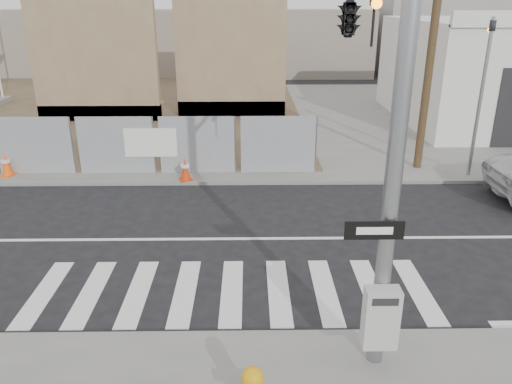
{
  "coord_description": "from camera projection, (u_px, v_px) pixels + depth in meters",
  "views": [
    {
      "loc": [
        0.38,
        -11.65,
        5.85
      ],
      "look_at": [
        0.55,
        -0.23,
        1.4
      ],
      "focal_mm": 35.0,
      "sensor_mm": 36.0,
      "label": 1
    }
  ],
  "objects": [
    {
      "name": "traffic_cone_c",
      "position": [
        6.0,
        165.0,
        17.12
      ],
      "size": [
        0.48,
        0.48,
        0.8
      ],
      "rotation": [
        0.0,
        0.0,
        -0.19
      ],
      "color": "#FE570D",
      "rests_on": "sidewalk_far"
    },
    {
      "name": "ground",
      "position": [
        235.0,
        239.0,
        12.98
      ],
      "size": [
        100.0,
        100.0,
        0.0
      ],
      "primitive_type": "plane",
      "color": "black",
      "rests_on": "ground"
    },
    {
      "name": "utility_pole_right",
      "position": [
        435.0,
        19.0,
        16.3
      ],
      "size": [
        1.6,
        0.28,
        10.0
      ],
      "color": "#4E3C24",
      "rests_on": "sidewalk_far"
    },
    {
      "name": "sidewalk_far",
      "position": [
        242.0,
        117.0,
        26.0
      ],
      "size": [
        50.0,
        20.0,
        0.12
      ],
      "primitive_type": "cube",
      "color": "slate",
      "rests_on": "ground"
    },
    {
      "name": "concrete_wall_right",
      "position": [
        231.0,
        51.0,
        24.86
      ],
      "size": [
        5.5,
        1.3,
        8.0
      ],
      "color": "#7D644B",
      "rests_on": "sidewalk_far"
    },
    {
      "name": "far_signal_pole",
      "position": [
        484.0,
        77.0,
        16.11
      ],
      "size": [
        0.16,
        0.2,
        5.6
      ],
      "color": "gray",
      "rests_on": "sidewalk_far"
    },
    {
      "name": "concrete_wall_left",
      "position": [
        94.0,
        53.0,
        23.85
      ],
      "size": [
        6.0,
        1.3,
        8.0
      ],
      "color": "#7D644B",
      "rests_on": "sidewalk_far"
    },
    {
      "name": "traffic_cone_d",
      "position": [
        185.0,
        169.0,
        16.71
      ],
      "size": [
        0.51,
        0.51,
        0.77
      ],
      "rotation": [
        0.0,
        0.0,
        0.37
      ],
      "color": "red",
      "rests_on": "sidewalk_far"
    },
    {
      "name": "signal_pole",
      "position": [
        361.0,
        59.0,
        9.37
      ],
      "size": [
        0.96,
        5.87,
        7.0
      ],
      "color": "gray",
      "rests_on": "sidewalk_near"
    }
  ]
}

